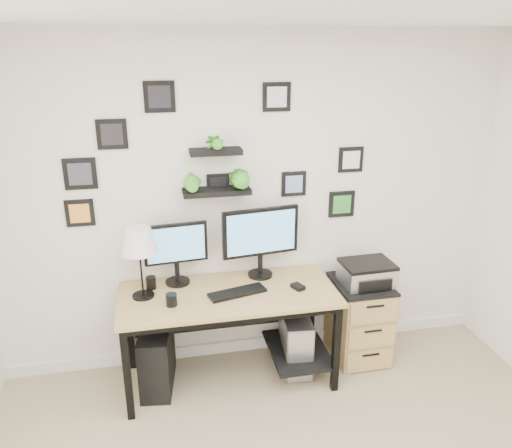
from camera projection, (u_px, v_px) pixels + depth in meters
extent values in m
plane|color=white|center=(378.00, 4.00, 1.60)|extent=(4.00, 4.00, 0.00)
plane|color=white|center=(254.00, 205.00, 3.88)|extent=(4.00, 0.00, 4.00)
cube|color=white|center=(254.00, 343.00, 4.29)|extent=(4.00, 0.03, 0.10)
cube|color=tan|center=(228.00, 294.00, 3.68)|extent=(1.60, 0.70, 0.03)
cube|color=black|center=(229.00, 299.00, 3.70)|extent=(1.54, 0.64, 0.05)
cube|color=black|center=(223.00, 306.00, 4.08)|extent=(1.44, 0.02, 0.41)
cube|color=black|center=(298.00, 350.00, 3.98)|extent=(0.45, 0.63, 0.03)
cube|color=black|center=(127.00, 375.00, 3.39)|extent=(0.05, 0.05, 0.72)
cube|color=black|center=(130.00, 328.00, 3.94)|extent=(0.05, 0.05, 0.72)
cube|color=black|center=(336.00, 349.00, 3.68)|extent=(0.05, 0.05, 0.72)
cube|color=black|center=(311.00, 309.00, 4.23)|extent=(0.05, 0.05, 0.72)
cylinder|color=black|center=(178.00, 282.00, 3.82)|extent=(0.20, 0.20, 0.02)
cylinder|color=black|center=(177.00, 272.00, 3.79)|extent=(0.04, 0.04, 0.17)
cube|color=black|center=(176.00, 243.00, 3.71)|extent=(0.48, 0.08, 0.31)
cube|color=#59A5D8|center=(176.00, 244.00, 3.69)|extent=(0.43, 0.05, 0.27)
cylinder|color=black|center=(260.00, 274.00, 3.94)|extent=(0.22, 0.22, 0.02)
cylinder|color=black|center=(260.00, 264.00, 3.91)|extent=(0.04, 0.04, 0.17)
cube|color=black|center=(261.00, 232.00, 3.82)|extent=(0.60, 0.11, 0.38)
cube|color=#59A5D8|center=(262.00, 233.00, 3.80)|extent=(0.54, 0.08, 0.33)
cube|color=black|center=(237.00, 293.00, 3.66)|extent=(0.45, 0.23, 0.02)
cube|color=black|center=(298.00, 287.00, 3.73)|extent=(0.10, 0.12, 0.03)
cylinder|color=black|center=(143.00, 295.00, 3.62)|extent=(0.16, 0.16, 0.01)
cylinder|color=black|center=(141.00, 265.00, 3.54)|extent=(0.01, 0.01, 0.48)
cone|color=white|center=(139.00, 240.00, 3.47)|extent=(0.26, 0.26, 0.18)
cylinder|color=black|center=(171.00, 300.00, 3.48)|extent=(0.08, 0.08, 0.09)
cylinder|color=black|center=(151.00, 283.00, 3.72)|extent=(0.07, 0.07, 0.10)
cube|color=black|center=(157.00, 357.00, 3.77)|extent=(0.29, 0.52, 0.49)
cube|color=gray|center=(295.00, 341.00, 4.01)|extent=(0.25, 0.48, 0.46)
cube|color=silver|center=(301.00, 358.00, 3.79)|extent=(0.19, 0.03, 0.43)
cube|color=tan|center=(359.00, 320.00, 4.13)|extent=(0.42, 0.50, 0.65)
cube|color=black|center=(362.00, 284.00, 4.01)|extent=(0.43, 0.51, 0.02)
cube|color=tan|center=(370.00, 360.00, 3.96)|extent=(0.39, 0.02, 0.18)
cylinder|color=black|center=(371.00, 355.00, 3.93)|extent=(0.14, 0.02, 0.02)
cube|color=tan|center=(372.00, 337.00, 3.89)|extent=(0.39, 0.02, 0.18)
cylinder|color=black|center=(373.00, 331.00, 3.85)|extent=(0.14, 0.02, 0.02)
cube|color=tan|center=(374.00, 313.00, 3.81)|extent=(0.39, 0.02, 0.18)
cylinder|color=black|center=(375.00, 307.00, 3.78)|extent=(0.14, 0.02, 0.02)
cube|color=silver|center=(367.00, 274.00, 3.97)|extent=(0.41, 0.32, 0.15)
cube|color=black|center=(368.00, 264.00, 3.94)|extent=(0.41, 0.32, 0.03)
cube|color=black|center=(376.00, 286.00, 3.83)|extent=(0.27, 0.03, 0.09)
cube|color=black|center=(217.00, 191.00, 3.69)|extent=(0.50, 0.18, 0.04)
cube|color=black|center=(216.00, 152.00, 3.58)|extent=(0.38, 0.15, 0.04)
imported|color=green|center=(193.00, 172.00, 3.60)|extent=(0.15, 0.12, 0.27)
imported|color=green|center=(239.00, 170.00, 3.67)|extent=(0.15, 0.15, 0.27)
imported|color=green|center=(215.00, 131.00, 3.53)|extent=(0.13, 0.09, 0.25)
cube|color=black|center=(112.00, 134.00, 3.48)|extent=(0.21, 0.02, 0.21)
cube|color=black|center=(112.00, 135.00, 3.47)|extent=(0.15, 0.00, 0.15)
cube|color=black|center=(294.00, 184.00, 3.88)|extent=(0.19, 0.02, 0.19)
cube|color=#7293C8|center=(294.00, 184.00, 3.87)|extent=(0.14, 0.00, 0.14)
cube|color=black|center=(80.00, 213.00, 3.61)|extent=(0.20, 0.02, 0.20)
cube|color=orange|center=(80.00, 213.00, 3.60)|extent=(0.14, 0.00, 0.14)
cube|color=black|center=(342.00, 204.00, 4.02)|extent=(0.21, 0.02, 0.21)
cube|color=green|center=(342.00, 204.00, 4.01)|extent=(0.15, 0.00, 0.15)
cube|color=black|center=(159.00, 97.00, 3.46)|extent=(0.22, 0.02, 0.22)
cube|color=black|center=(159.00, 97.00, 3.45)|extent=(0.15, 0.00, 0.15)
cube|color=black|center=(80.00, 174.00, 3.52)|extent=(0.23, 0.02, 0.23)
cube|color=#353940|center=(80.00, 174.00, 3.51)|extent=(0.16, 0.00, 0.16)
cube|color=black|center=(277.00, 97.00, 3.63)|extent=(0.21, 0.02, 0.21)
cube|color=silver|center=(277.00, 97.00, 3.62)|extent=(0.15, 0.00, 0.15)
cube|color=black|center=(218.00, 185.00, 3.76)|extent=(0.17, 0.02, 0.17)
cube|color=black|center=(218.00, 185.00, 3.75)|extent=(0.12, 0.00, 0.12)
cube|color=black|center=(351.00, 160.00, 3.91)|extent=(0.20, 0.02, 0.20)
cube|color=white|center=(351.00, 160.00, 3.90)|extent=(0.14, 0.00, 0.14)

